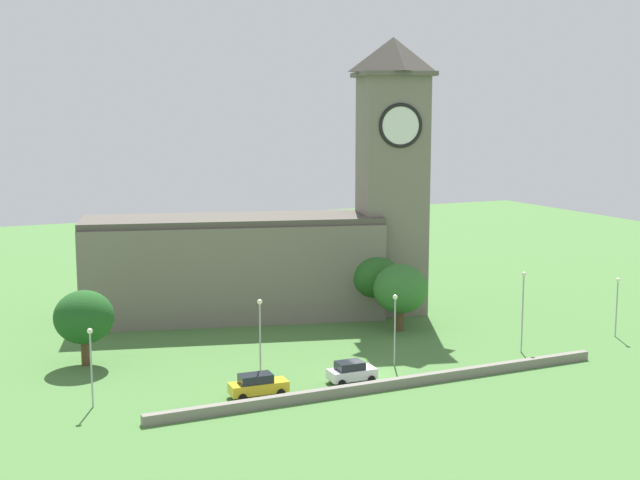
% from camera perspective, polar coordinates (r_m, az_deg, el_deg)
% --- Properties ---
extents(ground_plane, '(200.00, 200.00, 0.00)m').
position_cam_1_polar(ground_plane, '(89.59, -1.37, -6.25)').
color(ground_plane, '#477538').
extents(church, '(39.45, 18.33, 30.95)m').
position_cam_1_polar(church, '(96.33, -2.54, 0.10)').
color(church, slate).
rests_on(church, ground).
extents(quay_barrier, '(41.55, 0.70, 0.81)m').
position_cam_1_polar(quay_barrier, '(72.85, 4.64, -9.48)').
color(quay_barrier, gray).
rests_on(quay_barrier, ground).
extents(car_yellow, '(4.81, 2.21, 1.90)m').
position_cam_1_polar(car_yellow, '(70.73, -4.14, -9.56)').
color(car_yellow, gold).
rests_on(car_yellow, ground).
extents(car_white, '(4.09, 2.22, 1.84)m').
position_cam_1_polar(car_white, '(74.11, 2.09, -8.71)').
color(car_white, silver).
rests_on(car_white, ground).
extents(streetlamp_west_end, '(0.44, 0.44, 6.35)m').
position_cam_1_polar(streetlamp_west_end, '(69.45, -14.94, -7.30)').
color(streetlamp_west_end, '#9EA0A5').
rests_on(streetlamp_west_end, ground).
extents(streetlamp_west_mid, '(0.44, 0.44, 7.50)m').
position_cam_1_polar(streetlamp_west_mid, '(72.03, -3.99, -5.91)').
color(streetlamp_west_mid, '#9EA0A5').
rests_on(streetlamp_west_mid, ground).
extents(streetlamp_central, '(0.44, 0.44, 6.58)m').
position_cam_1_polar(streetlamp_central, '(78.07, 4.98, -5.17)').
color(streetlamp_central, '#9EA0A5').
rests_on(streetlamp_central, ground).
extents(streetlamp_east_mid, '(0.44, 0.44, 7.86)m').
position_cam_1_polar(streetlamp_east_mid, '(84.01, 13.30, -3.87)').
color(streetlamp_east_mid, '#9EA0A5').
rests_on(streetlamp_east_mid, ground).
extents(streetlamp_east_end, '(0.44, 0.44, 6.13)m').
position_cam_1_polar(streetlamp_east_end, '(92.69, 19.08, -3.57)').
color(streetlamp_east_end, '#9EA0A5').
rests_on(streetlamp_east_end, ground).
extents(tree_churchyard, '(5.38, 5.38, 6.92)m').
position_cam_1_polar(tree_churchyard, '(80.73, -15.37, -4.96)').
color(tree_churchyard, brown).
rests_on(tree_churchyard, ground).
extents(tree_riverside_west, '(5.24, 5.24, 7.24)m').
position_cam_1_polar(tree_riverside_west, '(94.70, 3.65, -2.45)').
color(tree_riverside_west, brown).
rests_on(tree_riverside_west, ground).
extents(tree_by_tower, '(5.68, 5.68, 7.05)m').
position_cam_1_polar(tree_by_tower, '(90.33, 5.35, -3.25)').
color(tree_by_tower, brown).
rests_on(tree_by_tower, ground).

